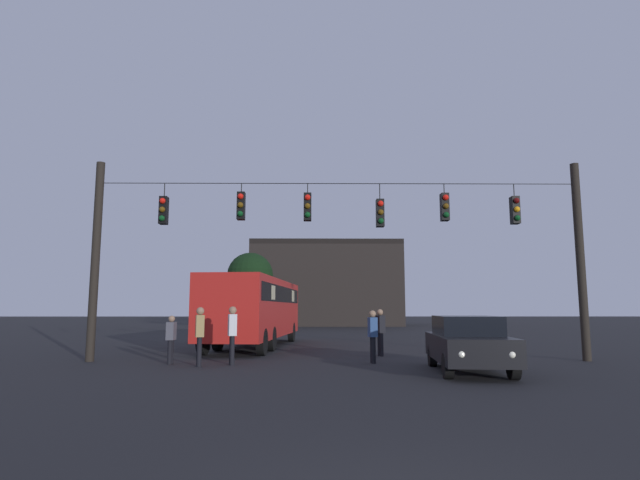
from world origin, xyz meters
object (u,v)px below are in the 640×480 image
object	(u,v)px
city_bus	(256,305)
pedestrian_near_bus	(200,333)
pedestrian_crossing_center	(373,333)
car_near_right	(468,343)
pedestrian_trailing	(232,331)
tree_left_silhouette	(250,276)
pedestrian_crossing_left	(171,337)
pedestrian_crossing_right	(380,329)

from	to	relation	value
city_bus	pedestrian_near_bus	distance (m)	7.91
city_bus	pedestrian_crossing_center	bearing A→B (deg)	-56.82
car_near_right	pedestrian_trailing	distance (m)	7.05
tree_left_silhouette	car_near_right	bearing A→B (deg)	-71.30
city_bus	pedestrian_crossing_left	size ratio (longest dim) A/B	7.44
pedestrian_crossing_right	pedestrian_near_bus	bearing A→B (deg)	-150.14
pedestrian_crossing_left	pedestrian_trailing	xyz separation A→B (m)	(1.96, -0.24, 0.19)
pedestrian_crossing_center	pedestrian_trailing	bearing A→B (deg)	-174.54
city_bus	car_near_right	world-z (taller)	city_bus
city_bus	pedestrian_near_bus	bearing A→B (deg)	-95.77
pedestrian_crossing_right	tree_left_silhouette	distance (m)	25.00
pedestrian_trailing	pedestrian_crossing_center	bearing A→B (deg)	5.46
pedestrian_crossing_left	pedestrian_crossing_right	bearing A→B (deg)	21.21
pedestrian_crossing_center	pedestrian_crossing_right	distance (m)	2.57
pedestrian_near_bus	tree_left_silhouette	distance (m)	27.17
car_near_right	pedestrian_trailing	size ratio (longest dim) A/B	2.49
car_near_right	pedestrian_crossing_right	distance (m)	5.17
pedestrian_crossing_left	pedestrian_trailing	world-z (taller)	pedestrian_trailing
city_bus	car_near_right	size ratio (longest dim) A/B	2.51
pedestrian_crossing_right	tree_left_silhouette	bearing A→B (deg)	108.35
pedestrian_crossing_left	pedestrian_near_bus	distance (m)	1.27
city_bus	pedestrian_trailing	distance (m)	7.42
car_near_right	pedestrian_crossing_center	bearing A→B (deg)	135.33
pedestrian_trailing	tree_left_silhouette	world-z (taller)	tree_left_silhouette
pedestrian_crossing_center	pedestrian_trailing	size ratio (longest dim) A/B	0.93
pedestrian_crossing_center	tree_left_silhouette	distance (m)	27.23
pedestrian_crossing_left	pedestrian_near_bus	world-z (taller)	pedestrian_near_bus
pedestrian_trailing	pedestrian_near_bus	bearing A→B (deg)	-153.77
pedestrian_crossing_left	pedestrian_crossing_right	size ratio (longest dim) A/B	0.88
pedestrian_near_bus	tree_left_silhouette	size ratio (longest dim) A/B	0.28
pedestrian_crossing_center	tree_left_silhouette	bearing A→B (deg)	105.55
city_bus	pedestrian_crossing_right	bearing A→B (deg)	-41.01
city_bus	tree_left_silhouette	world-z (taller)	tree_left_silhouette
tree_left_silhouette	pedestrian_crossing_left	bearing A→B (deg)	-88.13
pedestrian_near_bus	city_bus	bearing A→B (deg)	84.23
pedestrian_crossing_center	pedestrian_trailing	world-z (taller)	pedestrian_trailing
pedestrian_crossing_left	tree_left_silhouette	distance (m)	26.45
pedestrian_crossing_center	pedestrian_crossing_right	bearing A→B (deg)	77.45
car_near_right	tree_left_silhouette	bearing A→B (deg)	108.70
city_bus	pedestrian_crossing_right	xyz separation A→B (m)	(5.10, -4.44, -0.90)
pedestrian_crossing_left	pedestrian_crossing_center	world-z (taller)	pedestrian_crossing_center
pedestrian_crossing_center	city_bus	bearing A→B (deg)	123.18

